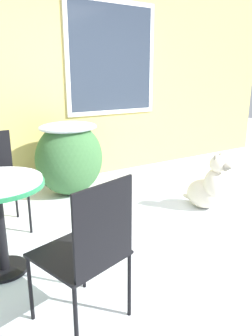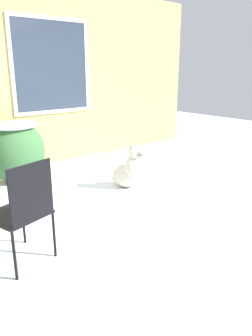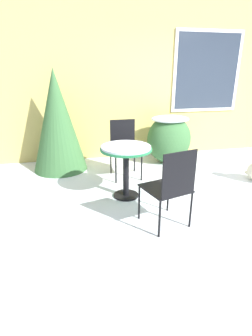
# 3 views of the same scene
# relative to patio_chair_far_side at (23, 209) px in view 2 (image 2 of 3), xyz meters

# --- Properties ---
(ground_plane) EXTENTS (16.00, 16.00, 0.00)m
(ground_plane) POSITION_rel_patio_chair_far_side_xyz_m (1.01, 0.56, -0.51)
(ground_plane) COLOR silver
(house_wall) EXTENTS (8.00, 0.10, 2.98)m
(house_wall) POSITION_rel_patio_chair_far_side_xyz_m (1.07, 2.76, 0.99)
(house_wall) COLOR tan
(house_wall) RESTS_ON ground_plane
(shrub_left) EXTENTS (0.85, 0.72, 0.91)m
(shrub_left) POSITION_rel_patio_chair_far_side_xyz_m (0.83, 2.16, -0.02)
(shrub_left) COLOR #386638
(shrub_left) RESTS_ON ground_plane
(patio_chair_far_side) EXTENTS (0.57, 0.57, 0.94)m
(patio_chair_far_side) POSITION_rel_patio_chair_far_side_xyz_m (0.00, 0.00, 0.00)
(patio_chair_far_side) COLOR black
(patio_chair_far_side) RESTS_ON ground_plane
(dog) EXTENTS (0.42, 0.59, 0.65)m
(dog) POSITION_rel_patio_chair_far_side_xyz_m (1.93, 0.88, -0.27)
(dog) COLOR beige
(dog) RESTS_ON ground_plane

